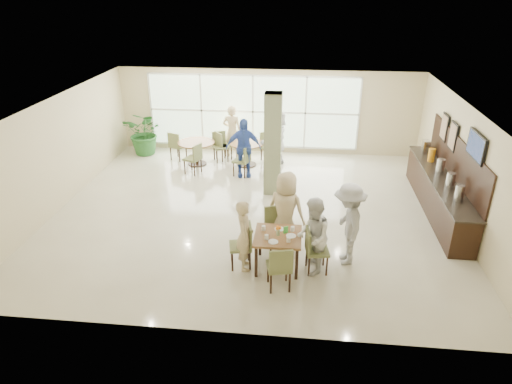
# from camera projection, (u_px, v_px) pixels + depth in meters

# --- Properties ---
(ground) EXTENTS (10.00, 10.00, 0.00)m
(ground) POSITION_uv_depth(u_px,v_px,m) (253.00, 211.00, 11.78)
(ground) COLOR beige
(ground) RESTS_ON ground
(room_shell) EXTENTS (10.00, 10.00, 10.00)m
(room_shell) POSITION_uv_depth(u_px,v_px,m) (253.00, 148.00, 11.06)
(room_shell) COLOR white
(room_shell) RESTS_ON ground
(window_bank) EXTENTS (7.00, 0.04, 7.00)m
(window_bank) POSITION_uv_depth(u_px,v_px,m) (253.00, 112.00, 15.25)
(window_bank) COLOR silver
(window_bank) RESTS_ON ground
(column) EXTENTS (0.45, 0.45, 2.80)m
(column) POSITION_uv_depth(u_px,v_px,m) (273.00, 145.00, 12.23)
(column) COLOR #6F7753
(column) RESTS_ON ground
(main_table) EXTENTS (0.95, 0.95, 0.75)m
(main_table) POSITION_uv_depth(u_px,v_px,m) (278.00, 239.00, 9.22)
(main_table) COLOR brown
(main_table) RESTS_ON ground
(round_table_left) EXTENTS (1.17, 1.17, 0.75)m
(round_table_left) POSITION_uv_depth(u_px,v_px,m) (196.00, 147.00, 14.50)
(round_table_left) COLOR brown
(round_table_left) RESTS_ON ground
(round_table_right) EXTENTS (1.09, 1.09, 0.75)m
(round_table_right) POSITION_uv_depth(u_px,v_px,m) (247.00, 148.00, 14.44)
(round_table_right) COLOR brown
(round_table_right) RESTS_ON ground
(chairs_main_table) EXTENTS (2.08, 1.96, 0.95)m
(chairs_main_table) POSITION_uv_depth(u_px,v_px,m) (278.00, 247.00, 9.27)
(chairs_main_table) COLOR olive
(chairs_main_table) RESTS_ON ground
(chairs_table_left) EXTENTS (2.01, 1.72, 0.95)m
(chairs_table_left) POSITION_uv_depth(u_px,v_px,m) (197.00, 150.00, 14.54)
(chairs_table_left) COLOR olive
(chairs_table_left) RESTS_ON ground
(chairs_table_right) EXTENTS (2.10, 1.90, 0.95)m
(chairs_table_right) POSITION_uv_depth(u_px,v_px,m) (245.00, 151.00, 14.48)
(chairs_table_right) COLOR olive
(chairs_table_right) RESTS_ON ground
(tabletop_clutter) EXTENTS (0.71, 0.72, 0.21)m
(tabletop_clutter) POSITION_uv_depth(u_px,v_px,m) (279.00, 233.00, 9.15)
(tabletop_clutter) COLOR white
(tabletop_clutter) RESTS_ON main_table
(buffet_counter) EXTENTS (0.64, 4.70, 1.95)m
(buffet_counter) POSITION_uv_depth(u_px,v_px,m) (439.00, 191.00, 11.56)
(buffet_counter) COLOR black
(buffet_counter) RESTS_ON ground
(wall_tv) EXTENTS (0.06, 1.00, 0.58)m
(wall_tv) POSITION_uv_depth(u_px,v_px,m) (476.00, 146.00, 9.86)
(wall_tv) COLOR black
(wall_tv) RESTS_ON ground
(framed_art_a) EXTENTS (0.05, 0.55, 0.70)m
(framed_art_a) POSITION_uv_depth(u_px,v_px,m) (453.00, 136.00, 11.43)
(framed_art_a) COLOR black
(framed_art_a) RESTS_ON ground
(framed_art_b) EXTENTS (0.05, 0.55, 0.70)m
(framed_art_b) POSITION_uv_depth(u_px,v_px,m) (445.00, 127.00, 12.15)
(framed_art_b) COLOR black
(framed_art_b) RESTS_ON ground
(potted_plant) EXTENTS (1.60, 1.60, 1.51)m
(potted_plant) POSITION_uv_depth(u_px,v_px,m) (146.00, 133.00, 15.29)
(potted_plant) COLOR #255D26
(potted_plant) RESTS_ON ground
(teen_left) EXTENTS (0.45, 0.61, 1.52)m
(teen_left) POSITION_uv_depth(u_px,v_px,m) (245.00, 235.00, 9.16)
(teen_left) COLOR #CCB588
(teen_left) RESTS_ON ground
(teen_far) EXTENTS (0.97, 0.75, 1.77)m
(teen_far) POSITION_uv_depth(u_px,v_px,m) (286.00, 210.00, 9.88)
(teen_far) COLOR #CCB588
(teen_far) RESTS_ON ground
(teen_right) EXTENTS (0.66, 0.82, 1.62)m
(teen_right) POSITION_uv_depth(u_px,v_px,m) (313.00, 236.00, 9.02)
(teen_right) COLOR white
(teen_right) RESTS_ON ground
(teen_standing) EXTENTS (0.75, 1.20, 1.78)m
(teen_standing) POSITION_uv_depth(u_px,v_px,m) (348.00, 224.00, 9.30)
(teen_standing) COLOR #AEAEB0
(teen_standing) RESTS_ON ground
(adult_a) EXTENTS (1.14, 0.78, 1.79)m
(adult_a) POSITION_uv_depth(u_px,v_px,m) (243.00, 148.00, 13.50)
(adult_a) COLOR #3C5CB5
(adult_a) RESTS_ON ground
(adult_b) EXTENTS (1.17, 1.81, 1.81)m
(adult_b) POSITION_uv_depth(u_px,v_px,m) (277.00, 138.00, 14.26)
(adult_b) COLOR white
(adult_b) RESTS_ON ground
(adult_standing) EXTENTS (0.68, 0.49, 1.75)m
(adult_standing) POSITION_uv_depth(u_px,v_px,m) (232.00, 131.00, 15.02)
(adult_standing) COLOR #CCB588
(adult_standing) RESTS_ON ground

